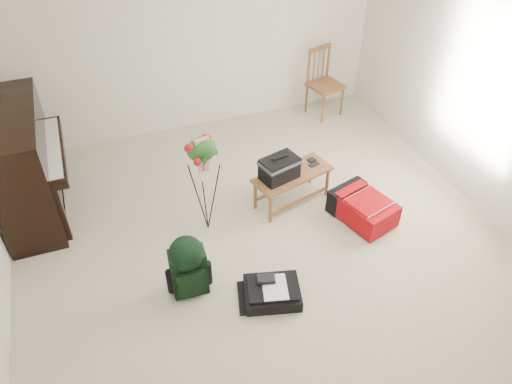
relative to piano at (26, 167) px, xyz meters
name	(u,v)px	position (x,y,z in m)	size (l,w,h in m)	color
floor	(270,257)	(2.19, -1.60, -0.60)	(5.00, 5.50, 0.01)	beige
ceiling	(276,15)	(2.19, -1.60, 1.90)	(5.00, 5.50, 0.01)	white
wall_back	(192,39)	(2.19, 1.15, 0.65)	(5.00, 0.04, 2.50)	silver
wall_right	(504,108)	(4.69, -1.60, 0.65)	(0.04, 5.50, 2.50)	silver
piano	(26,167)	(0.00, 0.00, 0.00)	(0.71, 1.50, 1.25)	black
bench	(283,169)	(2.62, -0.85, -0.11)	(0.97, 0.59, 0.70)	brown
dining_chair	(325,83)	(3.97, 0.84, -0.13)	(0.51, 0.51, 0.97)	brown
red_suitcase	(361,205)	(3.36, -1.36, -0.44)	(0.63, 0.80, 0.29)	red
black_duffel	(272,291)	(2.01, -2.09, -0.52)	(0.61, 0.53, 0.22)	black
green_backpack	(188,264)	(1.32, -1.74, -0.23)	(0.34, 0.32, 0.66)	black
flower_stand	(205,186)	(1.71, -0.96, -0.01)	(0.44, 0.44, 1.20)	black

